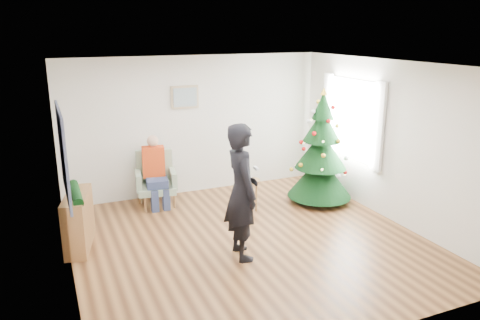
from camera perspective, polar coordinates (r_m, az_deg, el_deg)
name	(u,v)px	position (r m, az deg, el deg)	size (l,w,h in m)	color
floor	(250,242)	(7.09, 1.20, -9.91)	(5.00, 5.00, 0.00)	brown
ceiling	(251,65)	(6.40, 1.33, 11.55)	(5.00, 5.00, 0.00)	white
wall_back	(195,125)	(8.90, -5.46, 4.23)	(5.00, 5.00, 0.00)	silver
wall_front	(360,223)	(4.60, 14.42, -7.41)	(5.00, 5.00, 0.00)	silver
wall_left	(63,180)	(6.07, -20.75, -2.25)	(5.00, 5.00, 0.00)	silver
wall_right	(390,141)	(7.97, 17.86, 2.17)	(5.00, 5.00, 0.00)	silver
window_panel	(352,119)	(8.67, 13.51, 4.90)	(0.04, 1.30, 1.40)	white
curtains	(351,119)	(8.65, 13.35, 4.89)	(0.05, 1.75, 1.50)	white
christmas_tree	(321,152)	(8.48, 9.85, 0.99)	(1.15, 1.15, 2.09)	#3F2816
stool	(249,195)	(8.13, 1.13, -4.25)	(0.37, 0.37, 0.56)	brown
laptop	(249,179)	(8.04, 1.14, -2.34)	(0.31, 0.20, 0.02)	silver
armchair	(156,186)	(8.51, -10.19, -3.12)	(0.77, 0.72, 0.97)	gray
seated_person	(155,171)	(8.37, -10.27, -1.34)	(0.42, 0.59, 1.27)	navy
standing_man	(242,192)	(6.32, 0.20, -3.90)	(0.69, 0.45, 1.89)	black
game_controller	(256,168)	(6.27, 2.00, -1.03)	(0.04, 0.13, 0.04)	white
console	(79,221)	(7.17, -19.08, -7.01)	(0.30, 1.00, 0.80)	brown
garland	(76,193)	(7.03, -19.39, -3.84)	(0.14, 0.14, 0.90)	black
tapestry	(63,154)	(6.29, -20.77, 0.75)	(0.03, 1.50, 1.15)	black
framed_picture	(185,97)	(8.71, -6.74, 7.62)	(0.52, 0.05, 0.42)	tan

